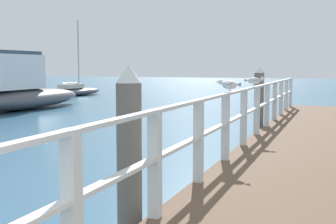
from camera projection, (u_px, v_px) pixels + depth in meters
pier_deck at (322, 154)px, 9.30m from camera, size 3.13×18.74×0.43m
pier_railing at (251, 108)px, 9.73m from camera, size 0.12×17.26×1.14m
dock_piling_near at (129, 156)px, 4.97m from camera, size 0.29×0.29×2.03m
dock_piling_far at (259, 101)px, 12.98m from camera, size 0.29×0.29×2.03m
seagull_foreground at (229, 84)px, 7.74m from camera, size 0.47×0.23×0.21m
seagull_background at (255, 80)px, 9.99m from camera, size 0.47×0.23×0.21m
boat_2 at (17, 90)px, 20.87m from camera, size 2.69×8.39×2.72m
boat_5 at (76, 91)px, 31.28m from camera, size 1.95×5.23×5.20m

